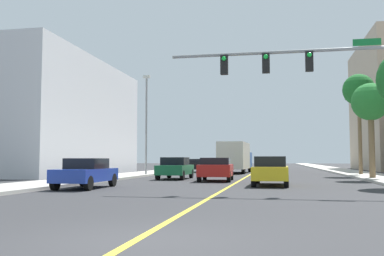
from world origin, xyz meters
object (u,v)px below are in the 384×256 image
at_px(car_red, 216,169).
at_px(car_yellow, 271,170).
at_px(street_lamp, 146,119).
at_px(car_white, 274,165).
at_px(car_black, 195,165).
at_px(car_blue, 86,173).
at_px(palm_far, 359,91).
at_px(traffic_signal_mast, 331,76).
at_px(car_green, 175,168).
at_px(palm_mid, 370,104).
at_px(delivery_truck, 235,157).

height_order(car_red, car_yellow, car_yellow).
relative_size(street_lamp, car_yellow, 1.76).
relative_size(car_red, car_white, 0.96).
bearing_deg(car_black, car_blue, 88.52).
xyz_separation_m(palm_far, car_blue, (-15.37, -18.32, -6.19)).
height_order(car_black, car_white, car_black).
relative_size(traffic_signal_mast, car_black, 2.31).
height_order(car_green, car_yellow, car_yellow).
distance_m(palm_mid, car_black, 21.02).
height_order(street_lamp, car_red, street_lamp).
height_order(car_black, car_blue, car_blue).
distance_m(palm_far, car_yellow, 17.20).
bearing_deg(palm_far, car_green, -147.82).
xyz_separation_m(palm_mid, car_yellow, (-6.42, -7.35, -4.23)).
distance_m(palm_far, delivery_truck, 12.91).
xyz_separation_m(traffic_signal_mast, palm_far, (4.43, 18.83, 2.13)).
bearing_deg(car_white, street_lamp, -126.31).
height_order(street_lamp, palm_mid, street_lamp).
relative_size(street_lamp, car_white, 1.90).
relative_size(car_green, delivery_truck, 0.49).
relative_size(car_black, car_white, 1.05).
xyz_separation_m(palm_mid, delivery_truck, (-10.07, 12.15, -3.43)).
bearing_deg(car_red, delivery_truck, 88.17).
xyz_separation_m(palm_mid, car_white, (-6.46, 18.90, -4.28)).
relative_size(car_blue, delivery_truck, 0.46).
xyz_separation_m(street_lamp, car_black, (2.05, 10.87, -3.87)).
bearing_deg(palm_far, street_lamp, -168.87).
xyz_separation_m(car_black, car_red, (4.68, -18.12, 0.02)).
bearing_deg(car_blue, palm_mid, -144.35).
bearing_deg(car_red, palm_far, 42.86).
distance_m(palm_far, car_black, 17.90).
bearing_deg(car_black, traffic_signal_mast, 111.20).
relative_size(palm_far, car_blue, 1.99).
bearing_deg(palm_far, car_red, -134.30).
relative_size(palm_far, car_white, 1.93).
xyz_separation_m(street_lamp, palm_mid, (16.53, -3.76, 0.40)).
bearing_deg(palm_far, delivery_truck, 154.67).
distance_m(car_green, car_yellow, 8.82).
bearing_deg(palm_mid, traffic_signal_mast, -108.31).
distance_m(traffic_signal_mast, car_yellow, 6.44).
distance_m(palm_far, car_red, 16.05).
relative_size(car_green, car_red, 1.06).
bearing_deg(car_yellow, car_blue, -154.64).
bearing_deg(car_black, car_red, 103.75).
height_order(traffic_signal_mast, car_blue, traffic_signal_mast).
xyz_separation_m(traffic_signal_mast, car_yellow, (-2.55, 4.36, -4.00)).
relative_size(car_blue, car_yellow, 0.90).
height_order(palm_mid, car_black, palm_mid).
xyz_separation_m(car_red, car_yellow, (3.37, -3.86, 0.01)).
xyz_separation_m(car_red, car_white, (3.34, 22.39, -0.04)).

